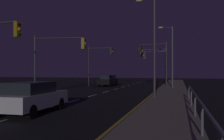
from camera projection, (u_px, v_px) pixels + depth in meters
ground_plane at (95, 95)px, 21.68m from camera, size 112.00×112.00×0.00m
sidewalk_right at (171, 96)px, 19.95m from camera, size 2.98×77.00×0.14m
lane_markings_center at (106, 92)px, 25.06m from camera, size 0.14×50.00×0.01m
lane_edge_line at (155, 92)px, 25.23m from camera, size 0.14×53.00×0.01m
car at (32, 97)px, 12.22m from camera, size 1.94×4.45×1.57m
car_oncoming at (108, 80)px, 34.51m from camera, size 1.87×4.42×1.57m
traffic_light_far_right at (156, 61)px, 31.85m from camera, size 3.11×0.54×4.83m
traffic_light_far_left at (99, 58)px, 35.09m from camera, size 3.67×0.37×5.70m
traffic_light_overhead_east at (154, 55)px, 32.18m from camera, size 3.76×0.73×5.79m
traffic_light_far_center at (0, 45)px, 16.02m from camera, size 3.12×0.69×5.52m
traffic_light_mid_right at (155, 59)px, 35.70m from camera, size 3.80×0.49×5.40m
traffic_light_near_right at (57, 52)px, 21.81m from camera, size 4.75×0.89×5.33m
street_lamp_median at (170, 51)px, 29.01m from camera, size 1.69×1.40×7.30m
street_lamp_corner at (152, 35)px, 18.75m from camera, size 1.74×1.51×8.01m
barrier_fence at (198, 104)px, 9.05m from camera, size 0.09×17.21×0.98m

